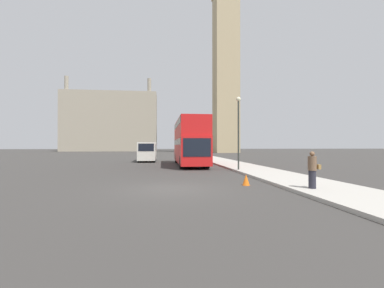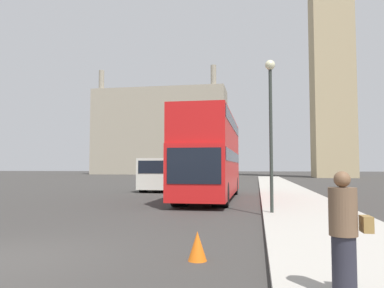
% 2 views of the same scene
% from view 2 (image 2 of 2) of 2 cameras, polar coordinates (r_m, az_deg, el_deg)
% --- Properties ---
extents(ground_plane, '(300.00, 300.00, 0.00)m').
position_cam_2_polar(ground_plane, '(8.24, -27.24, -15.49)').
color(ground_plane, '#383533').
extents(sidewalk_strip, '(3.46, 120.00, 0.15)m').
position_cam_2_polar(sidewalk_strip, '(6.94, 26.87, -17.22)').
color(sidewalk_strip, '#ADA89E').
rests_on(sidewalk_strip, ground_plane).
extents(building_block_distant, '(32.71, 10.83, 25.63)m').
position_cam_2_polar(building_block_distant, '(94.00, -4.81, 1.83)').
color(building_block_distant, '#9E937F').
rests_on(building_block_distant, ground_plane).
extents(red_double_decker_bus, '(2.56, 11.11, 4.47)m').
position_cam_2_polar(red_double_decker_bus, '(20.53, 2.85, -1.48)').
color(red_double_decker_bus, red).
rests_on(red_double_decker_bus, ground_plane).
extents(white_van, '(2.09, 5.91, 2.37)m').
position_cam_2_polar(white_van, '(28.08, -4.70, -4.51)').
color(white_van, silver).
rests_on(white_van, ground_plane).
extents(pedestrian, '(0.51, 0.35, 1.56)m').
position_cam_2_polar(pedestrian, '(5.17, 22.19, -12.54)').
color(pedestrian, '#23232D').
rests_on(pedestrian, sidewalk_strip).
extents(street_lamp, '(0.36, 0.36, 5.51)m').
position_cam_2_polar(street_lamp, '(13.86, 11.90, 4.94)').
color(street_lamp, '#2D332D').
rests_on(street_lamp, sidewalk_strip).
extents(traffic_cone, '(0.36, 0.36, 0.55)m').
position_cam_2_polar(traffic_cone, '(7.30, 0.83, -15.28)').
color(traffic_cone, orange).
rests_on(traffic_cone, ground_plane).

